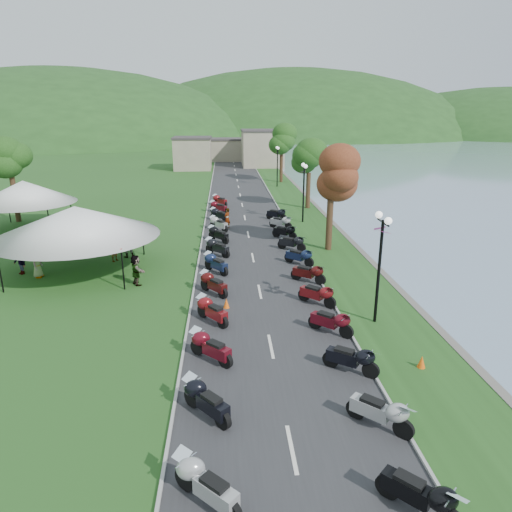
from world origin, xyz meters
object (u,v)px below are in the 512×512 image
object	(u,v)px
pedestrian_a	(115,261)
pedestrian_b	(128,257)
vendor_tent_main	(78,239)
pedestrian_c	(22,274)

from	to	relation	value
pedestrian_a	pedestrian_b	size ratio (longest dim) A/B	0.95
pedestrian_a	vendor_tent_main	bearing A→B (deg)	166.14
vendor_tent_main	pedestrian_a	size ratio (longest dim) A/B	3.60
vendor_tent_main	pedestrian_a	world-z (taller)	vendor_tent_main
vendor_tent_main	pedestrian_b	distance (m)	4.02
pedestrian_a	pedestrian_b	bearing A→B (deg)	-10.77
pedestrian_b	pedestrian_c	distance (m)	6.40
vendor_tent_main	pedestrian_a	bearing A→B (deg)	49.85
vendor_tent_main	pedestrian_c	world-z (taller)	vendor_tent_main
pedestrian_b	pedestrian_c	world-z (taller)	pedestrian_b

